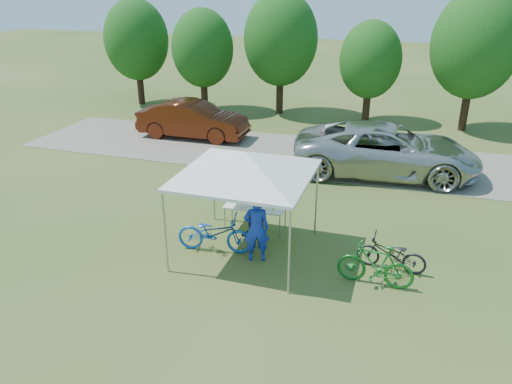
% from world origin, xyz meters
% --- Properties ---
extents(ground, '(100.00, 100.00, 0.00)m').
position_xyz_m(ground, '(0.00, 0.00, 0.00)').
color(ground, '#2D5119').
rests_on(ground, ground).
extents(gravel_strip, '(24.00, 5.00, 0.02)m').
position_xyz_m(gravel_strip, '(0.00, 8.00, 0.01)').
color(gravel_strip, gray).
rests_on(gravel_strip, ground).
extents(canopy, '(4.53, 4.53, 3.00)m').
position_xyz_m(canopy, '(0.00, 0.00, 2.65)').
color(canopy, '#A5A5AA').
rests_on(canopy, ground).
extents(treeline, '(24.89, 4.28, 6.30)m').
position_xyz_m(treeline, '(-0.29, 14.05, 3.53)').
color(treeline, '#382314').
rests_on(treeline, ground).
extents(folding_table, '(1.70, 0.71, 0.70)m').
position_xyz_m(folding_table, '(-0.18, 1.30, 0.65)').
color(folding_table, white).
rests_on(folding_table, ground).
extents(folding_chair, '(0.57, 0.59, 0.89)m').
position_xyz_m(folding_chair, '(0.12, 0.31, 0.53)').
color(folding_chair, black).
rests_on(folding_chair, ground).
extents(cooler, '(0.46, 0.31, 0.33)m').
position_xyz_m(cooler, '(-0.49, 1.30, 0.87)').
color(cooler, white).
rests_on(cooler, folding_table).
extents(ice_cream_cup, '(0.07, 0.07, 0.05)m').
position_xyz_m(ice_cream_cup, '(0.37, 1.25, 0.73)').
color(ice_cream_cup, gold).
rests_on(ice_cream_cup, folding_table).
extents(cyclist, '(0.74, 0.61, 1.76)m').
position_xyz_m(cyclist, '(0.37, -0.31, 0.88)').
color(cyclist, '#1633B6').
rests_on(cyclist, ground).
extents(bike_blue, '(2.03, 0.93, 1.03)m').
position_xyz_m(bike_blue, '(-0.79, -0.21, 0.51)').
color(bike_blue, blue).
rests_on(bike_blue, ground).
extents(bike_green, '(1.77, 0.58, 1.05)m').
position_xyz_m(bike_green, '(3.31, -0.55, 0.53)').
color(bike_green, '#176B22').
rests_on(bike_green, ground).
extents(bike_dark, '(1.71, 0.73, 0.88)m').
position_xyz_m(bike_dark, '(3.62, 0.21, 0.44)').
color(bike_dark, black).
rests_on(bike_dark, ground).
extents(minivan, '(6.72, 3.54, 1.80)m').
position_xyz_m(minivan, '(2.97, 6.82, 0.92)').
color(minivan, beige).
rests_on(minivan, gravel_strip).
extents(sedan, '(4.89, 1.75, 1.60)m').
position_xyz_m(sedan, '(-5.49, 8.89, 0.82)').
color(sedan, '#4B1B0C').
rests_on(sedan, gravel_strip).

